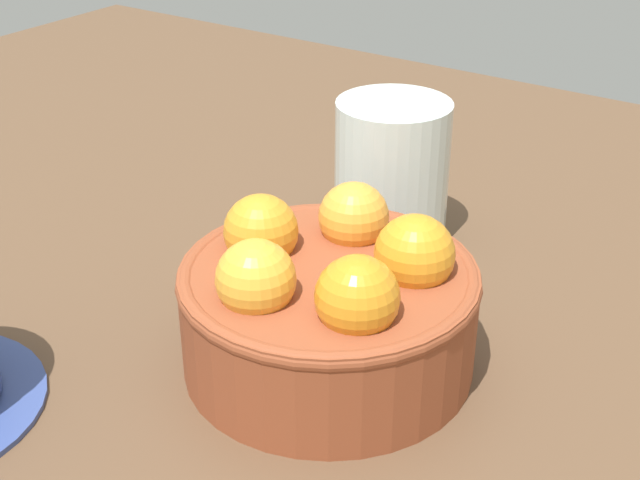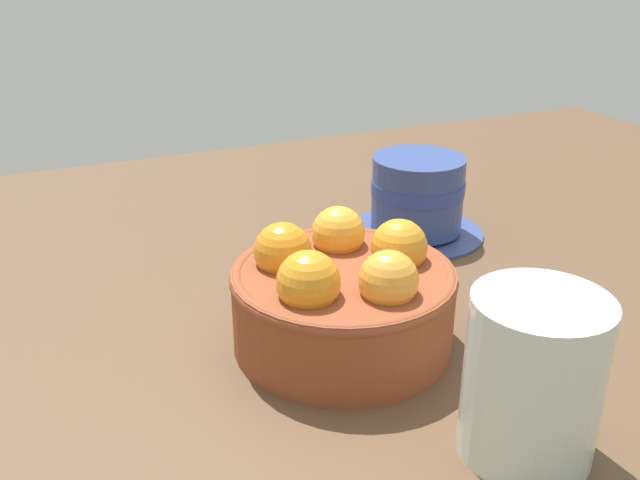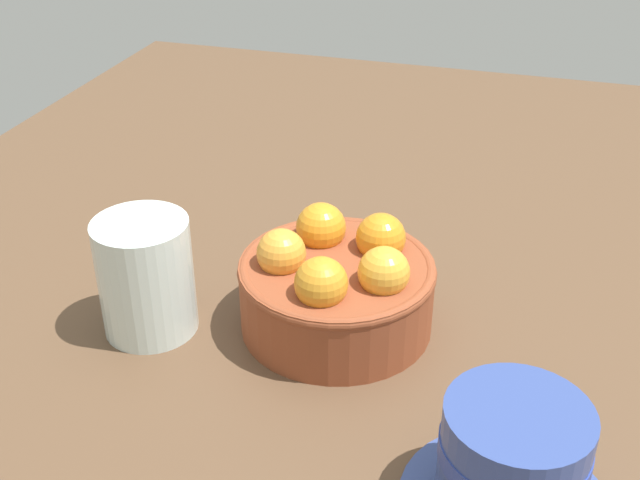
{
  "view_description": "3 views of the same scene",
  "coord_description": "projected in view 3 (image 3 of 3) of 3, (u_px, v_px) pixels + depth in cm",
  "views": [
    {
      "loc": [
        21.18,
        -31.95,
        28.22
      ],
      "look_at": [
        -0.1,
        -0.64,
        7.68
      ],
      "focal_mm": 49.69,
      "sensor_mm": 36.0,
      "label": 1
    },
    {
      "loc": [
        18.66,
        38.11,
        26.62
      ],
      "look_at": [
        1.01,
        -1.6,
        7.49
      ],
      "focal_mm": 39.42,
      "sensor_mm": 36.0,
      "label": 2
    },
    {
      "loc": [
        -49.99,
        -13.64,
        38.39
      ],
      "look_at": [
        0.99,
        1.66,
        7.04
      ],
      "focal_mm": 44.73,
      "sensor_mm": 36.0,
      "label": 3
    }
  ],
  "objects": [
    {
      "name": "ground_plane",
      "position": [
        336.0,
        340.0,
        0.65
      ],
      "size": [
        133.61,
        99.66,
        3.28
      ],
      "primitive_type": "cube",
      "color": "brown"
    },
    {
      "name": "terracotta_bowl",
      "position": [
        337.0,
        285.0,
        0.62
      ],
      "size": [
        15.42,
        15.42,
        8.69
      ],
      "color": "brown",
      "rests_on": "ground_plane"
    },
    {
      "name": "coffee_cup",
      "position": [
        512.0,
        463.0,
        0.46
      ],
      "size": [
        12.88,
        12.88,
        7.63
      ],
      "color": "#384B8A",
      "rests_on": "ground_plane"
    },
    {
      "name": "water_glass",
      "position": [
        146.0,
        276.0,
        0.62
      ],
      "size": [
        7.4,
        7.4,
        9.5
      ],
      "primitive_type": "cylinder",
      "color": "silver",
      "rests_on": "ground_plane"
    }
  ]
}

